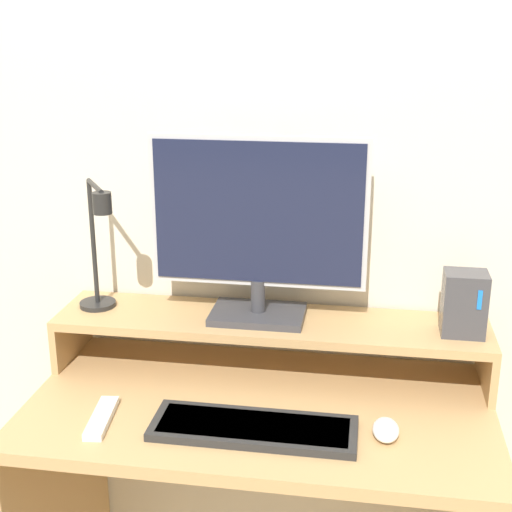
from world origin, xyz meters
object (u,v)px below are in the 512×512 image
(desk_lamp, at_px, (98,250))
(router_dock, at_px, (464,303))
(monitor, at_px, (258,224))
(mouse, at_px, (386,430))
(keyboard, at_px, (254,428))
(remote_control, at_px, (102,418))

(desk_lamp, xyz_separation_m, router_dock, (0.88, 0.02, -0.09))
(router_dock, bearing_deg, monitor, 177.75)
(monitor, distance_m, mouse, 0.56)
(monitor, xyz_separation_m, mouse, (0.32, -0.27, -0.37))
(router_dock, distance_m, keyboard, 0.57)
(keyboard, height_order, remote_control, keyboard)
(desk_lamp, height_order, remote_control, desk_lamp)
(monitor, bearing_deg, keyboard, -82.71)
(router_dock, relative_size, remote_control, 0.90)
(monitor, height_order, router_dock, monitor)
(keyboard, bearing_deg, router_dock, 31.80)
(router_dock, xyz_separation_m, mouse, (-0.17, -0.25, -0.20))
(keyboard, relative_size, mouse, 4.78)
(remote_control, bearing_deg, mouse, 3.59)
(monitor, height_order, remote_control, monitor)
(remote_control, bearing_deg, desk_lamp, 108.45)
(monitor, height_order, mouse, monitor)
(monitor, distance_m, remote_control, 0.57)
(desk_lamp, distance_m, remote_control, 0.41)
(desk_lamp, xyz_separation_m, keyboard, (0.43, -0.26, -0.30))
(router_dock, xyz_separation_m, remote_control, (-0.79, -0.29, -0.21))
(monitor, relative_size, keyboard, 1.18)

